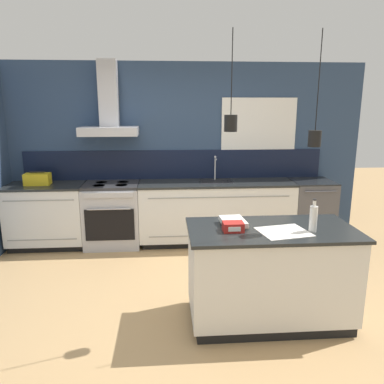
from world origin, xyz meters
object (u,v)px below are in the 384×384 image
bottle_on_island (313,218)px  red_supply_box (233,227)px  oven_range (113,215)px  book_stack (233,222)px  dishwasher (310,210)px  yellow_toolbox (37,179)px

bottle_on_island → red_supply_box: size_ratio=1.63×
oven_range → red_supply_box: size_ratio=5.02×
bottle_on_island → book_stack: bearing=162.8°
oven_range → book_stack: book_stack is taller
oven_range → red_supply_box: bearing=-57.7°
book_stack → oven_range: bearing=124.7°
dishwasher → oven_range: bearing=-179.9°
dishwasher → bottle_on_island: bearing=-111.6°
oven_range → book_stack: bearing=-55.3°
book_stack → dishwasher: bearing=52.4°
dishwasher → bottle_on_island: size_ratio=3.08×
oven_range → dishwasher: same height
dishwasher → bottle_on_island: 2.44m
dishwasher → red_supply_box: red_supply_box is taller
book_stack → red_supply_box: 0.15m
oven_range → book_stack: (1.38, -1.99, 0.49)m
bottle_on_island → yellow_toolbox: (-3.06, 2.20, -0.04)m
dishwasher → bottle_on_island: bottle_on_island is taller
bottle_on_island → dishwasher: bearing=68.4°
oven_range → red_supply_box: 2.58m
book_stack → yellow_toolbox: size_ratio=0.93×
red_supply_box → yellow_toolbox: 3.19m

